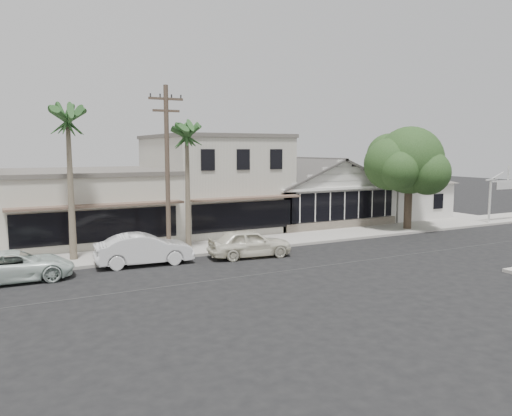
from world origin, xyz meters
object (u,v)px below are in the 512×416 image
car_1 (144,249)px  shade_tree (407,162)px  car_2 (15,266)px  arch_sign (508,183)px  car_0 (250,243)px  utility_pole (167,168)px

car_1 → shade_tree: shade_tree is taller
car_1 → car_2: 5.86m
car_1 → car_2: bearing=99.1°
arch_sign → car_0: 23.64m
car_0 → car_2: bearing=95.6°
utility_pole → car_1: size_ratio=1.89×
shade_tree → arch_sign: bearing=-6.4°
arch_sign → utility_pole: bearing=-179.8°
utility_pole → car_1: 4.36m
arch_sign → utility_pole: utility_pole is taller
utility_pole → car_0: utility_pole is taller
shade_tree → car_1: bearing=-174.2°
arch_sign → car_2: size_ratio=0.84×
arch_sign → shade_tree: size_ratio=0.56×
car_0 → car_1: (-5.49, 0.85, 0.03)m
car_0 → car_2: car_0 is taller
car_0 → car_1: 5.55m
car_1 → car_2: car_1 is taller
arch_sign → car_1: bearing=-178.2°
utility_pole → car_2: utility_pole is taller
arch_sign → car_0: bearing=-175.8°
arch_sign → utility_pole: size_ratio=0.46×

